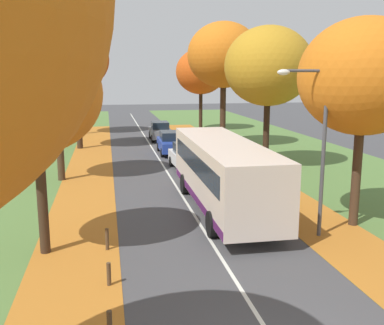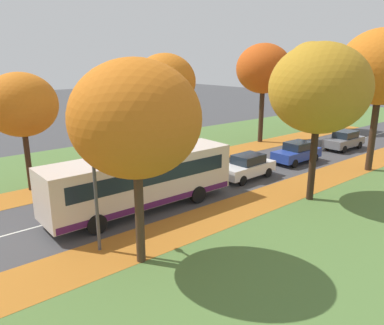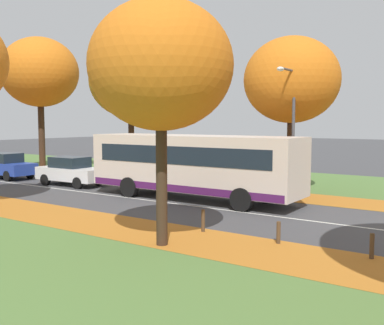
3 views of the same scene
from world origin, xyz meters
name	(u,v)px [view 3 (image 3 of 3)]	position (x,y,z in m)	size (l,w,h in m)	color
leaf_litter_left	(50,214)	(-4.60, 14.00, 0.01)	(2.80, 60.00, 0.00)	#B26B23
grass_verge_right	(153,172)	(9.20, 20.00, 0.00)	(12.00, 90.00, 0.01)	#517538
leaf_litter_right	(185,186)	(4.60, 14.00, 0.01)	(2.80, 60.00, 0.00)	#B26B23
road_centre_line	(48,187)	(0.00, 20.00, 0.00)	(0.12, 80.00, 0.01)	silver
tree_left_near	(161,66)	(-5.59, 7.69, 5.18)	(4.13, 4.13, 7.06)	#382619
tree_right_near	(292,80)	(5.87, 8.35, 5.68)	(4.79, 4.79, 7.85)	#422D1E
tree_right_mid	(131,81)	(6.26, 19.44, 6.24)	(5.34, 5.34, 8.66)	black
tree_right_far	(40,73)	(5.64, 27.77, 7.20)	(5.65, 5.65, 9.78)	#382619
bollard_third	(372,246)	(-3.55, 2.28, 0.34)	(0.12, 0.12, 0.69)	#4C3823
bollard_fourth	(278,233)	(-3.55, 4.91, 0.34)	(0.12, 0.12, 0.67)	#4C3823
bollard_fifth	(203,221)	(-3.58, 7.54, 0.37)	(0.12, 0.12, 0.74)	#4C3823
streetlamp_right	(291,119)	(3.67, 7.48, 3.74)	(1.89, 0.28, 6.00)	#47474C
bus	(193,163)	(1.36, 11.29, 1.70)	(2.72, 10.42, 2.98)	beige
car_white_lead	(71,171)	(1.31, 19.57, 0.81)	(1.89, 4.26, 1.62)	silver
car_blue_following	(6,166)	(1.12, 25.48, 0.81)	(1.84, 4.23, 1.62)	#233D9E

